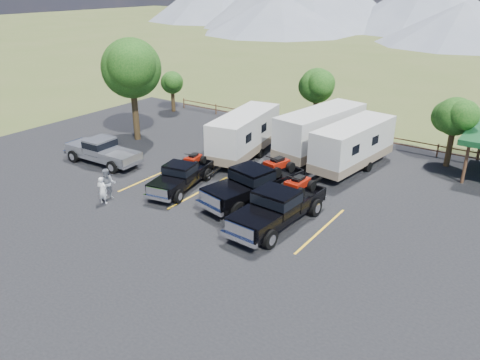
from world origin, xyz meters
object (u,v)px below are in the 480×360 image
Objects in this scene: rig_right at (279,205)px; pickup_silver at (102,151)px; trailer_left at (244,135)px; rig_left at (182,175)px; person_a at (102,190)px; trailer_center at (320,132)px; trailer_right at (353,146)px; person_b at (108,184)px; tree_big_nw at (131,68)px; rig_center at (255,182)px.

rig_right reaches higher than pickup_silver.
trailer_left reaches higher than rig_right.
rig_left is 3.53× the size of person_a.
pickup_silver is at bearing -130.05° from trailer_center.
trailer_right reaches higher than person_b.
trailer_right is 4.88× the size of person_b.
person_b is (-2.40, -10.23, -0.73)m from trailer_left.
tree_big_nw is 12.04m from person_b.
pickup_silver is 3.73× the size of person_a.
rig_right is at bearing -21.60° from rig_center.
person_b is (-6.93, -4.76, -0.16)m from rig_center.
rig_left is 0.62× the size of trailer_left.
trailer_center reaches higher than person_b.
person_a is (-6.74, -5.34, -0.28)m from rig_center.
pickup_silver is 6.44m from person_a.
person_a is (-9.36, -13.04, -0.83)m from trailer_right.
tree_big_nw is at bearing -69.73° from person_a.
trailer_center reaches higher than rig_left.
trailer_left is (-4.53, 5.47, 0.57)m from rig_center.
trailer_right is 16.07m from person_a.
trailer_right is 5.61× the size of person_a.
trailer_center is (4.25, 9.88, 0.88)m from rig_left.
tree_big_nw is at bearing -151.69° from trailer_center.
rig_right is 3.61× the size of person_b.
rig_right is 1.11× the size of pickup_silver.
trailer_left is 9.82m from pickup_silver.
trailer_right is at bearing -142.70° from person_a.
rig_center is 8.41m from person_b.
person_a is at bearing -129.31° from rig_left.
rig_center is 0.77× the size of trailer_left.
person_b is at bearing -112.51° from trailer_left.
pickup_silver is at bearing -141.09° from trailer_right.
person_a is at bearing -155.52° from rig_right.
rig_right is 0.74× the size of trailer_right.
rig_center reaches higher than pickup_silver.
trailer_right reaches higher than person_a.
tree_big_nw is 4.88× the size of person_a.
rig_right is 14.30m from pickup_silver.
rig_center is at bearing -10.04° from person_b.
trailer_left is at bearing -133.91° from trailer_center.
pickup_silver is at bearing -178.73° from rig_right.
trailer_right is at bearing 93.20° from rig_right.
rig_center is at bearing -79.33° from trailer_center.
rig_center is at bearing 149.78° from rig_right.
trailer_right is (0.02, 9.42, 0.57)m from rig_right.
person_b is (-6.68, -13.47, -0.83)m from trailer_center.
tree_big_nw is 4.24× the size of person_b.
rig_left is 0.81× the size of rig_center.
trailer_right is (2.62, 7.70, 0.55)m from rig_center.
person_a is (4.95, -4.12, -0.12)m from pickup_silver.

